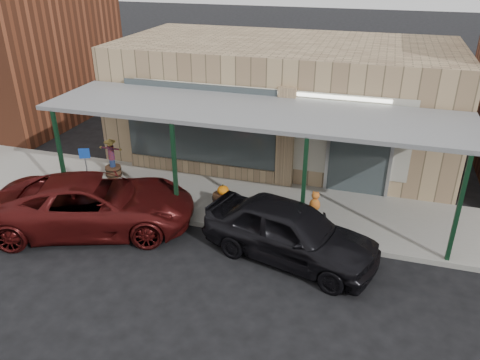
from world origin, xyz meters
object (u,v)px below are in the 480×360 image
(handicap_sign, at_px, (86,165))
(parked_sedan, at_px, (290,231))
(car_maroon, at_px, (95,204))
(barrel_scarecrow, at_px, (112,163))
(barrel_pumpkin, at_px, (223,199))

(handicap_sign, relative_size, parked_sedan, 0.33)
(handicap_sign, height_order, car_maroon, handicap_sign)
(barrel_scarecrow, relative_size, parked_sedan, 0.28)
(parked_sedan, xyz_separation_m, car_maroon, (-5.49, -0.17, -0.00))
(handicap_sign, distance_m, car_maroon, 1.90)
(barrel_scarecrow, xyz_separation_m, car_maroon, (1.16, -2.87, 0.16))
(barrel_scarecrow, distance_m, handicap_sign, 1.52)
(handicap_sign, bearing_deg, parked_sedan, -34.61)
(barrel_scarecrow, xyz_separation_m, barrel_pumpkin, (4.29, -0.98, -0.19))
(barrel_pumpkin, xyz_separation_m, handicap_sign, (-4.29, -0.45, 0.74))
(barrel_pumpkin, height_order, car_maroon, car_maroon)
(car_maroon, bearing_deg, barrel_scarecrow, 2.70)
(barrel_pumpkin, height_order, handicap_sign, handicap_sign)
(parked_sedan, relative_size, car_maroon, 0.88)
(barrel_scarecrow, relative_size, car_maroon, 0.25)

